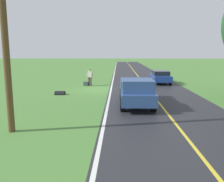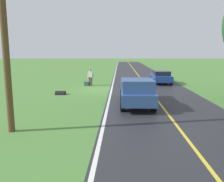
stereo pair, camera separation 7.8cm
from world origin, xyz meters
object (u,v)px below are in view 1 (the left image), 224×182
Objects in this scene: hitchhiker_walking at (90,76)px; sedan_near_oncoming at (160,76)px; utility_pole_roadside at (5,39)px; pickup_truck_passing at (136,91)px; suitcase_carried at (86,84)px.

hitchhiker_walking reaches higher than sedan_near_oncoming.
utility_pole_roadside reaches higher than sedan_near_oncoming.
pickup_truck_passing is at bearing 72.53° from sedan_near_oncoming.
hitchhiker_walking is at bearing -97.03° from utility_pole_roadside.
hitchhiker_walking reaches higher than suitcase_carried.
hitchhiker_walking is at bearing 15.65° from sedan_near_oncoming.
suitcase_carried is at bearing -95.34° from utility_pole_roadside.
suitcase_carried is 9.94m from pickup_truck_passing.
suitcase_carried is 14.49m from utility_pole_roadside.
pickup_truck_passing is at bearing 114.79° from hitchhiker_walking.
pickup_truck_passing is at bearing 29.68° from suitcase_carried.
pickup_truck_passing reaches higher than hitchhiker_walking.
utility_pole_roadside is at bearing 41.22° from pickup_truck_passing.
sedan_near_oncoming is 18.88m from utility_pole_roadside.
pickup_truck_passing is (-4.10, 8.88, -0.01)m from hitchhiker_walking.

